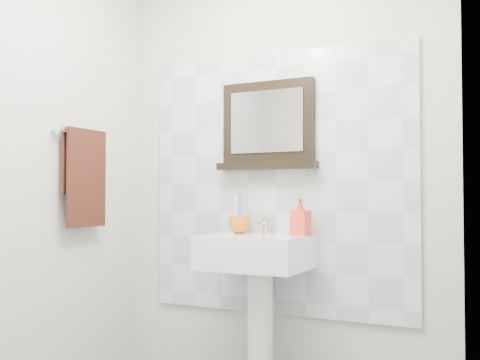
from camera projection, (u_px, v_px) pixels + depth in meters
The scene contains 10 objects.
back_wall at pixel (277, 166), 3.24m from camera, with size 2.00×0.01×2.50m, color beige.
right_wall at pixel (432, 140), 1.81m from camera, with size 0.01×2.20×2.50m, color beige.
splashback at pixel (277, 183), 3.23m from camera, with size 1.60×0.02×1.50m, color silver.
pedestal_sink at pixel (257, 269), 3.03m from camera, with size 0.55×0.44×0.96m.
toothbrush_cup at pixel (240, 225), 3.20m from camera, with size 0.12×0.12×0.10m, color #C56317.
toothbrushes at pixel (240, 212), 3.20m from camera, with size 0.05×0.04×0.21m.
soap_dispenser at pixel (300, 217), 3.03m from camera, with size 0.09×0.09×0.20m, color red.
framed_mirror at pixel (268, 128), 3.23m from camera, with size 0.60×0.11×0.51m.
towel_bar at pixel (84, 133), 3.17m from camera, with size 0.07×0.40×0.03m.
hand_towel at pixel (85, 170), 3.16m from camera, with size 0.06×0.30×0.55m.
Camera 1 is at (1.25, -1.89, 1.06)m, focal length 42.00 mm.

